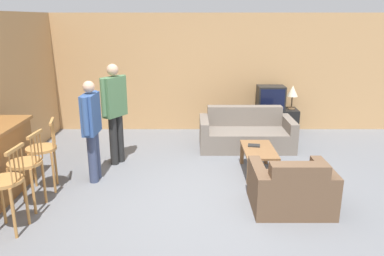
% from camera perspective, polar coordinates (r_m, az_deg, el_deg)
% --- Properties ---
extents(ground_plane, '(24.00, 24.00, 0.00)m').
position_cam_1_polar(ground_plane, '(5.34, 1.87, -11.42)').
color(ground_plane, slate).
extents(wall_back, '(9.40, 0.08, 2.60)m').
position_cam_1_polar(wall_back, '(8.47, 1.29, 8.35)').
color(wall_back, tan).
rests_on(wall_back, ground_plane).
extents(wall_left, '(0.08, 8.67, 2.60)m').
position_cam_1_polar(wall_left, '(6.91, -26.58, 4.76)').
color(wall_left, tan).
rests_on(wall_left, ground_plane).
extents(bar_chair_near, '(0.47, 0.47, 1.07)m').
position_cam_1_polar(bar_chair_near, '(4.97, -26.24, -7.91)').
color(bar_chair_near, '#B77F42').
rests_on(bar_chair_near, ground_plane).
extents(bar_chair_mid, '(0.47, 0.47, 1.07)m').
position_cam_1_polar(bar_chair_mid, '(5.44, -23.66, -5.51)').
color(bar_chair_mid, '#B77F42').
rests_on(bar_chair_mid, ground_plane).
extents(bar_chair_far, '(0.53, 0.53, 1.07)m').
position_cam_1_polar(bar_chair_far, '(5.93, -21.51, -3.49)').
color(bar_chair_far, '#B77F42').
rests_on(bar_chair_far, ground_plane).
extents(couch_far, '(1.83, 0.90, 0.78)m').
position_cam_1_polar(couch_far, '(7.51, 8.47, -0.90)').
color(couch_far, '#70665B').
rests_on(couch_far, ground_plane).
extents(armchair_near, '(1.05, 0.86, 0.76)m').
position_cam_1_polar(armchair_near, '(5.26, 15.16, -9.08)').
color(armchair_near, brown).
rests_on(armchair_near, ground_plane).
extents(coffee_table, '(0.51, 0.93, 0.43)m').
position_cam_1_polar(coffee_table, '(6.26, 10.40, -3.75)').
color(coffee_table, brown).
rests_on(coffee_table, ground_plane).
extents(tv_unit, '(1.22, 0.47, 0.55)m').
position_cam_1_polar(tv_unit, '(8.53, 11.97, 1.02)').
color(tv_unit, black).
rests_on(tv_unit, ground_plane).
extents(tv, '(0.59, 0.42, 0.52)m').
position_cam_1_polar(tv, '(8.41, 12.18, 4.52)').
color(tv, black).
rests_on(tv, tv_unit).
extents(book_on_table, '(0.22, 0.17, 0.02)m').
position_cam_1_polar(book_on_table, '(6.35, 9.70, -2.65)').
color(book_on_table, black).
rests_on(book_on_table, coffee_table).
extents(table_lamp, '(0.23, 0.23, 0.53)m').
position_cam_1_polar(table_lamp, '(8.49, 15.37, 5.31)').
color(table_lamp, brown).
rests_on(table_lamp, tv_unit).
extents(person_by_window, '(0.39, 0.51, 1.76)m').
position_cam_1_polar(person_by_window, '(6.57, -11.41, 2.96)').
color(person_by_window, black).
rests_on(person_by_window, ground_plane).
extents(person_by_counter, '(0.20, 0.60, 1.59)m').
position_cam_1_polar(person_by_counter, '(5.95, -14.77, 0.31)').
color(person_by_counter, '#384260').
rests_on(person_by_counter, ground_plane).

